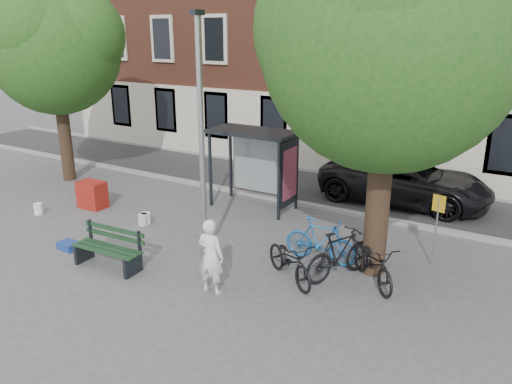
{
  "coord_description": "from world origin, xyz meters",
  "views": [
    {
      "loc": [
        7.31,
        -9.47,
        5.66
      ],
      "look_at": [
        0.48,
        1.76,
        1.4
      ],
      "focal_mm": 35.0,
      "sensor_mm": 36.0,
      "label": 1
    }
  ],
  "objects_px": {
    "bus_shelter": "(265,152)",
    "bench": "(109,250)",
    "painter": "(211,256)",
    "bike_b": "(321,241)",
    "bike_d": "(339,254)",
    "bike_a": "(290,260)",
    "red_stand": "(92,195)",
    "car_dark": "(405,180)",
    "notice_sign": "(437,215)",
    "bike_c": "(373,263)",
    "lamppost": "(202,154)"
  },
  "relations": [
    {
      "from": "bike_a",
      "to": "car_dark",
      "type": "height_order",
      "value": "car_dark"
    },
    {
      "from": "bike_c",
      "to": "bus_shelter",
      "type": "bearing_deg",
      "value": 102.31
    },
    {
      "from": "bench",
      "to": "notice_sign",
      "type": "bearing_deg",
      "value": 28.72
    },
    {
      "from": "painter",
      "to": "bike_c",
      "type": "xyz_separation_m",
      "value": [
        2.97,
        2.29,
        -0.36
      ]
    },
    {
      "from": "painter",
      "to": "red_stand",
      "type": "relative_size",
      "value": 1.96
    },
    {
      "from": "bus_shelter",
      "to": "bike_a",
      "type": "height_order",
      "value": "bus_shelter"
    },
    {
      "from": "painter",
      "to": "car_dark",
      "type": "height_order",
      "value": "painter"
    },
    {
      "from": "bike_c",
      "to": "bench",
      "type": "bearing_deg",
      "value": 159.55
    },
    {
      "from": "red_stand",
      "to": "bus_shelter",
      "type": "bearing_deg",
      "value": 30.67
    },
    {
      "from": "bench",
      "to": "bike_d",
      "type": "xyz_separation_m",
      "value": [
        5.13,
        2.44,
        0.16
      ]
    },
    {
      "from": "painter",
      "to": "bike_c",
      "type": "bearing_deg",
      "value": -145.11
    },
    {
      "from": "painter",
      "to": "red_stand",
      "type": "bearing_deg",
      "value": -23.19
    },
    {
      "from": "bike_a",
      "to": "notice_sign",
      "type": "relative_size",
      "value": 1.06
    },
    {
      "from": "bench",
      "to": "red_stand",
      "type": "distance_m",
      "value": 4.76
    },
    {
      "from": "painter",
      "to": "bus_shelter",
      "type": "bearing_deg",
      "value": -74.4
    },
    {
      "from": "car_dark",
      "to": "red_stand",
      "type": "distance_m",
      "value": 10.58
    },
    {
      "from": "painter",
      "to": "bike_a",
      "type": "distance_m",
      "value": 1.92
    },
    {
      "from": "bike_b",
      "to": "bike_d",
      "type": "xyz_separation_m",
      "value": [
        0.73,
        -0.56,
        0.03
      ]
    },
    {
      "from": "lamppost",
      "to": "bike_a",
      "type": "xyz_separation_m",
      "value": [
        2.46,
        0.04,
        -2.27
      ]
    },
    {
      "from": "red_stand",
      "to": "bike_c",
      "type": "bearing_deg",
      "value": -1.42
    },
    {
      "from": "bench",
      "to": "bike_d",
      "type": "height_order",
      "value": "bike_d"
    },
    {
      "from": "bus_shelter",
      "to": "bike_d",
      "type": "height_order",
      "value": "bus_shelter"
    },
    {
      "from": "bus_shelter",
      "to": "notice_sign",
      "type": "height_order",
      "value": "bus_shelter"
    },
    {
      "from": "bike_a",
      "to": "bike_b",
      "type": "distance_m",
      "value": 1.32
    },
    {
      "from": "bike_a",
      "to": "bike_b",
      "type": "relative_size",
      "value": 1.01
    },
    {
      "from": "bench",
      "to": "car_dark",
      "type": "bearing_deg",
      "value": 57.67
    },
    {
      "from": "bike_a",
      "to": "notice_sign",
      "type": "bearing_deg",
      "value": -12.65
    },
    {
      "from": "bike_a",
      "to": "painter",
      "type": "bearing_deg",
      "value": 171.7
    },
    {
      "from": "bench",
      "to": "bike_b",
      "type": "xyz_separation_m",
      "value": [
        4.4,
        3.0,
        0.14
      ]
    },
    {
      "from": "bike_b",
      "to": "bike_d",
      "type": "height_order",
      "value": "bike_d"
    },
    {
      "from": "bike_b",
      "to": "red_stand",
      "type": "distance_m",
      "value": 8.23
    },
    {
      "from": "bus_shelter",
      "to": "notice_sign",
      "type": "distance_m",
      "value": 5.98
    },
    {
      "from": "painter",
      "to": "notice_sign",
      "type": "height_order",
      "value": "notice_sign"
    },
    {
      "from": "bus_shelter",
      "to": "bike_d",
      "type": "bearing_deg",
      "value": -39.77
    },
    {
      "from": "bike_a",
      "to": "notice_sign",
      "type": "xyz_separation_m",
      "value": [
        2.71,
        2.6,
        0.82
      ]
    },
    {
      "from": "car_dark",
      "to": "notice_sign",
      "type": "distance_m",
      "value": 4.95
    },
    {
      "from": "bus_shelter",
      "to": "bike_b",
      "type": "relative_size",
      "value": 1.46
    },
    {
      "from": "painter",
      "to": "bench",
      "type": "relative_size",
      "value": 0.91
    },
    {
      "from": "bike_d",
      "to": "bike_c",
      "type": "bearing_deg",
      "value": -144.72
    },
    {
      "from": "bike_c",
      "to": "red_stand",
      "type": "distance_m",
      "value": 9.74
    },
    {
      "from": "bus_shelter",
      "to": "bike_b",
      "type": "xyz_separation_m",
      "value": [
        3.27,
        -2.76,
        -1.33
      ]
    },
    {
      "from": "bike_b",
      "to": "bike_c",
      "type": "distance_m",
      "value": 1.57
    },
    {
      "from": "bus_shelter",
      "to": "bench",
      "type": "xyz_separation_m",
      "value": [
        -1.13,
        -5.77,
        -1.47
      ]
    },
    {
      "from": "painter",
      "to": "bike_b",
      "type": "bearing_deg",
      "value": -121.01
    },
    {
      "from": "lamppost",
      "to": "bus_shelter",
      "type": "distance_m",
      "value": 4.24
    },
    {
      "from": "lamppost",
      "to": "bike_b",
      "type": "relative_size",
      "value": 3.14
    },
    {
      "from": "bike_b",
      "to": "notice_sign",
      "type": "distance_m",
      "value": 2.92
    },
    {
      "from": "bus_shelter",
      "to": "bike_b",
      "type": "height_order",
      "value": "bus_shelter"
    },
    {
      "from": "bus_shelter",
      "to": "bike_d",
      "type": "relative_size",
      "value": 1.4
    },
    {
      "from": "bike_a",
      "to": "red_stand",
      "type": "xyz_separation_m",
      "value": [
        -8.02,
        1.12,
        -0.07
      ]
    }
  ]
}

